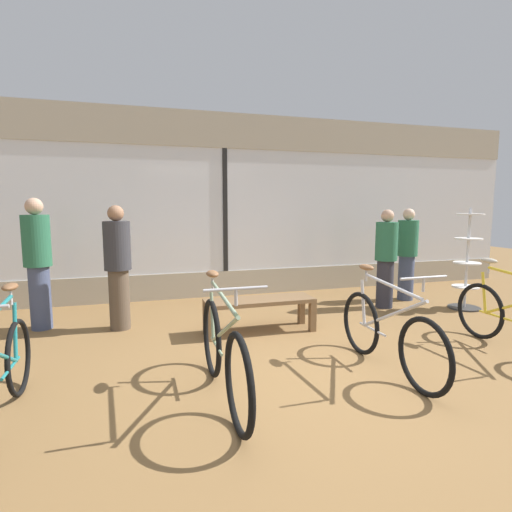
# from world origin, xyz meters

# --- Properties ---
(ground_plane) EXTENTS (24.00, 24.00, 0.00)m
(ground_plane) POSITION_xyz_m (0.00, 0.00, 0.00)
(ground_plane) COLOR olive
(shop_back_wall) EXTENTS (12.00, 0.08, 3.20)m
(shop_back_wall) POSITION_xyz_m (0.00, 3.56, 1.64)
(shop_back_wall) COLOR #B2A893
(shop_back_wall) RESTS_ON ground_plane
(bicycle_left) EXTENTS (0.46, 1.77, 1.05)m
(bicycle_left) POSITION_xyz_m (-0.86, -0.25, 0.40)
(bicycle_left) COLOR black
(bicycle_left) RESTS_ON ground_plane
(bicycle_right) EXTENTS (0.46, 1.70, 1.02)m
(bicycle_right) POSITION_xyz_m (0.80, -0.15, 0.38)
(bicycle_right) COLOR black
(bicycle_right) RESTS_ON ground_plane
(accessory_rack) EXTENTS (0.48, 0.48, 1.58)m
(accessory_rack) POSITION_xyz_m (3.41, 1.56, 0.65)
(accessory_rack) COLOR #333333
(accessory_rack) RESTS_ON ground_plane
(display_bench) EXTENTS (1.40, 0.44, 0.43)m
(display_bench) POSITION_xyz_m (-0.03, 1.39, 0.35)
(display_bench) COLOR brown
(display_bench) RESTS_ON ground_plane
(customer_near_rack) EXTENTS (0.37, 0.37, 1.71)m
(customer_near_rack) POSITION_xyz_m (-2.75, 2.33, 0.90)
(customer_near_rack) COLOR #424C6B
(customer_near_rack) RESTS_ON ground_plane
(customer_by_window) EXTENTS (0.47, 0.47, 1.62)m
(customer_by_window) POSITION_xyz_m (-1.76, 2.03, 0.85)
(customer_by_window) COLOR brown
(customer_by_window) RESTS_ON ground_plane
(customer_mid_floor) EXTENTS (0.38, 0.38, 1.57)m
(customer_mid_floor) POSITION_xyz_m (2.91, 2.35, 0.82)
(customer_mid_floor) COLOR #424C6B
(customer_mid_floor) RESTS_ON ground_plane
(customer_near_bench) EXTENTS (0.44, 0.44, 1.56)m
(customer_near_bench) POSITION_xyz_m (2.24, 1.99, 0.81)
(customer_near_bench) COLOR #2D2D38
(customer_near_bench) RESTS_ON ground_plane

